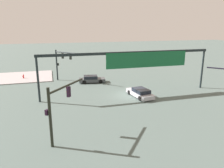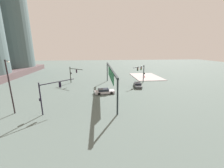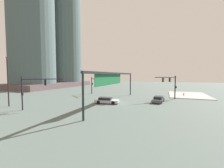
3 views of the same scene
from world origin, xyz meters
The scene contains 10 objects.
ground_plane centered at (0.00, 0.00, 0.00)m, with size 198.24×198.24×0.00m, color #53625E.
sidewalk_corner centered at (17.70, -15.80, 0.07)m, with size 14.55×9.79×0.15m, color #A89E9F.
traffic_signal_near_corner centered at (-9.99, 10.43, 3.66)m, with size 4.47×4.96×5.38m.
traffic_signal_opposite_side centered at (8.60, -10.98, 3.80)m, with size 3.87×4.77×5.46m.
traffic_signal_cross_street centered at (10.15, 10.15, 3.34)m, with size 3.66×4.30×5.05m.
streetlamp_curved_arm centered at (-10.19, 16.27, 5.05)m, with size 1.67×1.62×8.85m.
overhead_sign_gantry centered at (-0.94, -0.49, 5.15)m, with size 24.81×0.43×6.15m.
sedan_car_approaching centered at (3.85, -8.57, 0.57)m, with size 4.66×2.40×1.21m.
sedan_car_waiting_far centered at (-1.17, 1.07, 0.58)m, with size 2.55×4.97×1.21m.
fire_hydrant_on_curb centered at (15.54, -14.52, 0.49)m, with size 0.33×0.22×0.71m.
Camera 2 is at (-32.57, 2.37, 10.45)m, focal length 22.05 mm.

